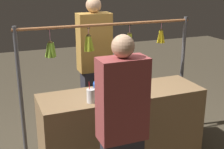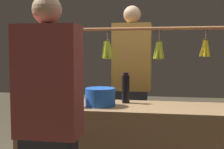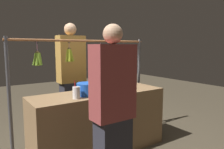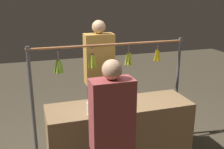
# 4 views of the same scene
# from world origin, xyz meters

# --- Properties ---
(market_counter) EXTENTS (1.81, 0.58, 0.82)m
(market_counter) POSITION_xyz_m (0.00, 0.00, 0.41)
(market_counter) COLOR olive
(market_counter) RESTS_ON ground
(display_rack) EXTENTS (2.12, 0.12, 1.53)m
(display_rack) POSITION_xyz_m (0.04, -0.39, 1.09)
(display_rack) COLOR #4C4C51
(display_rack) RESTS_ON ground
(water_bottle) EXTENTS (0.07, 0.07, 0.27)m
(water_bottle) POSITION_xyz_m (0.03, -0.13, 0.95)
(water_bottle) COLOR black
(water_bottle) RESTS_ON market_counter
(blue_bucket) EXTENTS (0.25, 0.25, 0.15)m
(blue_bucket) POSITION_xyz_m (0.22, 0.06, 0.89)
(blue_bucket) COLOR blue
(blue_bucket) RESTS_ON market_counter
(drink_cup) EXTENTS (0.09, 0.09, 0.22)m
(drink_cup) POSITION_xyz_m (0.41, 0.15, 0.89)
(drink_cup) COLOR silver
(drink_cup) RESTS_ON market_counter
(vendor_person) EXTENTS (0.42, 0.23, 1.78)m
(vendor_person) POSITION_xyz_m (0.04, -0.80, 0.88)
(vendor_person) COLOR #2D2D38
(vendor_person) RESTS_ON ground
(customer_person) EXTENTS (0.38, 0.21, 1.61)m
(customer_person) POSITION_xyz_m (0.37, 0.84, 0.80)
(customer_person) COLOR #2D2D38
(customer_person) RESTS_ON ground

